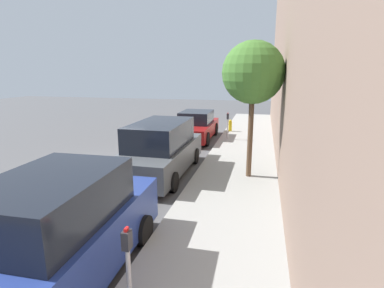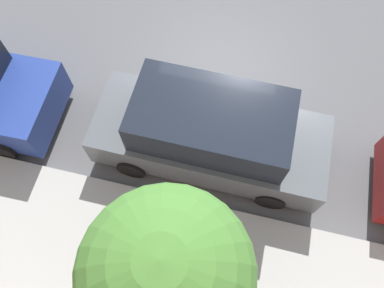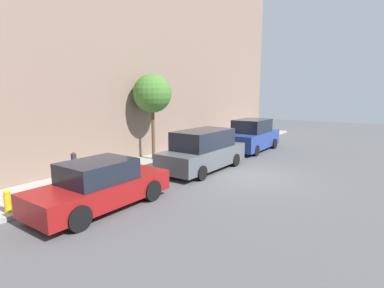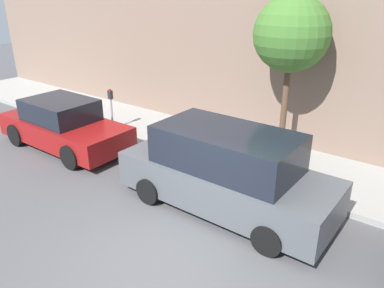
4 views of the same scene
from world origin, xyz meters
name	(u,v)px [view 4 (image 4 of 4)]	position (x,y,z in m)	size (l,w,h in m)	color
ground_plane	(165,261)	(0.00, 0.00, 0.00)	(60.00, 60.00, 0.00)	#515154
sidewalk	(279,165)	(4.91, 0.00, 0.07)	(2.81, 32.00, 0.15)	#9E9E99
parked_minivan_second	(226,171)	(2.24, 0.12, 0.92)	(2.02, 4.92, 1.90)	#4C5156
parked_sedan_third	(64,125)	(2.20, 6.02, 0.72)	(1.92, 4.50, 1.54)	maroon
parking_meter_far	(111,105)	(3.95, 5.77, 1.01)	(0.11, 0.15, 1.41)	#ADADB2
street_tree	(292,35)	(5.34, 0.19, 3.57)	(1.98, 1.98, 4.43)	brown
fire_hydrant	(69,108)	(3.85, 8.04, 0.49)	(0.20, 0.20, 0.69)	gold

